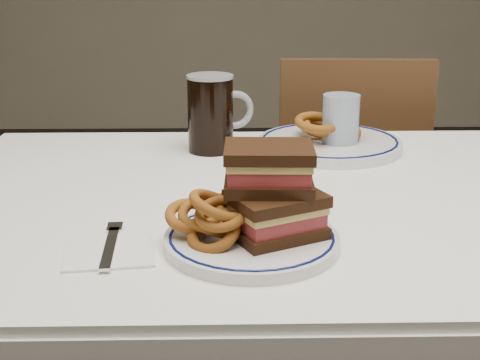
{
  "coord_description": "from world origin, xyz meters",
  "views": [
    {
      "loc": [
        -0.12,
        -1.08,
        1.13
      ],
      "look_at": [
        -0.1,
        -0.17,
        0.83
      ],
      "focal_mm": 50.0,
      "sensor_mm": 36.0,
      "label": 1
    }
  ],
  "objects_px": {
    "chair_far": "(346,191)",
    "far_plate": "(329,143)",
    "beer_mug": "(212,113)",
    "main_plate": "(252,240)",
    "reuben_sandwich": "(272,191)"
  },
  "relations": [
    {
      "from": "chair_far",
      "to": "far_plate",
      "type": "bearing_deg",
      "value": -105.33
    },
    {
      "from": "main_plate",
      "to": "far_plate",
      "type": "distance_m",
      "value": 0.53
    },
    {
      "from": "beer_mug",
      "to": "far_plate",
      "type": "xyz_separation_m",
      "value": [
        0.25,
        0.01,
        -0.07
      ]
    },
    {
      "from": "beer_mug",
      "to": "chair_far",
      "type": "bearing_deg",
      "value": 52.65
    },
    {
      "from": "reuben_sandwich",
      "to": "beer_mug",
      "type": "xyz_separation_m",
      "value": [
        -0.09,
        0.48,
        0.0
      ]
    },
    {
      "from": "chair_far",
      "to": "far_plate",
      "type": "distance_m",
      "value": 0.58
    },
    {
      "from": "chair_far",
      "to": "beer_mug",
      "type": "distance_m",
      "value": 0.72
    },
    {
      "from": "reuben_sandwich",
      "to": "beer_mug",
      "type": "height_order",
      "value": "beer_mug"
    },
    {
      "from": "main_plate",
      "to": "reuben_sandwich",
      "type": "distance_m",
      "value": 0.08
    },
    {
      "from": "main_plate",
      "to": "beer_mug",
      "type": "xyz_separation_m",
      "value": [
        -0.06,
        0.49,
        0.07
      ]
    },
    {
      "from": "chair_far",
      "to": "main_plate",
      "type": "bearing_deg",
      "value": -107.8
    },
    {
      "from": "reuben_sandwich",
      "to": "beer_mug",
      "type": "relative_size",
      "value": 0.95
    },
    {
      "from": "chair_far",
      "to": "far_plate",
      "type": "relative_size",
      "value": 2.93
    },
    {
      "from": "main_plate",
      "to": "chair_far",
      "type": "bearing_deg",
      "value": 72.2
    },
    {
      "from": "main_plate",
      "to": "reuben_sandwich",
      "type": "xyz_separation_m",
      "value": [
        0.03,
        0.01,
        0.07
      ]
    }
  ]
}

